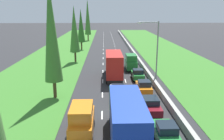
% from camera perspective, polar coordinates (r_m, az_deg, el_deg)
% --- Properties ---
extents(ground_plane, '(300.00, 300.00, 0.00)m').
position_cam_1_polar(ground_plane, '(62.19, -0.52, 4.55)').
color(ground_plane, '#28282B').
rests_on(ground_plane, ground).
extents(grass_verge_left, '(14.00, 140.00, 0.04)m').
position_cam_1_polar(grass_verge_left, '(63.17, -12.10, 4.41)').
color(grass_verge_left, '#387528').
rests_on(grass_verge_left, ground).
extents(grass_verge_right, '(14.00, 140.00, 0.04)m').
position_cam_1_polar(grass_verge_right, '(64.14, 12.45, 4.53)').
color(grass_verge_right, '#387528').
rests_on(grass_verge_right, ground).
extents(median_barrier, '(0.44, 120.00, 0.85)m').
position_cam_1_polar(median_barrier, '(62.51, 4.73, 4.95)').
color(median_barrier, '#9E9B93').
rests_on(median_barrier, ground).
extents(lane_markings, '(3.64, 116.00, 0.01)m').
position_cam_1_polar(lane_markings, '(62.19, -0.52, 4.56)').
color(lane_markings, white).
rests_on(lane_markings, ground).
extents(green_hatchback_right_lane, '(1.74, 3.90, 1.72)m').
position_cam_1_polar(green_hatchback_right_lane, '(20.18, 12.95, -14.64)').
color(green_hatchback_right_lane, '#237A33').
rests_on(green_hatchback_right_lane, ground).
extents(blue_box_truck_centre_lane, '(2.46, 9.40, 4.18)m').
position_cam_1_polar(blue_box_truck_centre_lane, '(18.73, 3.41, -12.02)').
color(blue_box_truck_centre_lane, black).
rests_on(blue_box_truck_centre_lane, ground).
extents(silver_sedan_centre_lane, '(1.82, 4.50, 1.64)m').
position_cam_1_polar(silver_sedan_centre_lane, '(28.83, 1.47, -5.32)').
color(silver_sedan_centre_lane, silver).
rests_on(silver_sedan_centre_lane, ground).
extents(orange_van_left_lane, '(1.96, 4.90, 2.82)m').
position_cam_1_polar(orange_van_left_lane, '(20.48, -7.32, -12.15)').
color(orange_van_left_lane, orange).
rests_on(orange_van_left_lane, ground).
extents(maroon_sedan_right_lane, '(1.82, 4.50, 1.64)m').
position_cam_1_polar(maroon_sedan_right_lane, '(25.35, 9.28, -8.33)').
color(maroon_sedan_right_lane, maroon).
rests_on(maroon_sedan_right_lane, ground).
extents(orange_hatchback_right_lane, '(1.74, 3.90, 1.72)m').
position_cam_1_polar(orange_hatchback_right_lane, '(30.86, 7.76, -4.07)').
color(orange_hatchback_right_lane, orange).
rests_on(orange_hatchback_right_lane, ground).
extents(green_hatchback_right_lane_fifth, '(1.74, 3.90, 1.72)m').
position_cam_1_polar(green_hatchback_right_lane_fifth, '(36.70, 6.26, -1.05)').
color(green_hatchback_right_lane_fifth, '#237A33').
rests_on(green_hatchback_right_lane_fifth, ground).
extents(green_van_right_lane, '(1.96, 4.90, 2.82)m').
position_cam_1_polar(green_van_right_lane, '(42.73, 4.62, 1.95)').
color(green_van_right_lane, '#237A33').
rests_on(green_van_right_lane, ground).
extents(red_box_truck_centre_lane, '(2.46, 9.40, 4.18)m').
position_cam_1_polar(red_box_truck_centre_lane, '(37.04, 0.42, 1.32)').
color(red_box_truck_centre_lane, black).
rests_on(red_box_truck_centre_lane, ground).
extents(silver_sedan_centre_lane_fifth, '(1.82, 4.50, 1.64)m').
position_cam_1_polar(silver_sedan_centre_lane_fifth, '(46.48, 0.21, 2.26)').
color(silver_sedan_centre_lane_fifth, silver).
rests_on(silver_sedan_centre_lane_fifth, ground).
extents(poplar_tree_second, '(2.16, 2.16, 14.34)m').
position_cam_1_polar(poplar_tree_second, '(28.29, -14.61, 9.25)').
color(poplar_tree_second, '#4C3823').
rests_on(poplar_tree_second, ground).
extents(poplar_tree_third, '(2.09, 2.09, 11.56)m').
position_cam_1_polar(poplar_tree_third, '(48.76, -9.17, 9.79)').
color(poplar_tree_third, '#4C3823').
rests_on(poplar_tree_third, ground).
extents(poplar_tree_fourth, '(2.08, 2.08, 11.02)m').
position_cam_1_polar(poplar_tree_fourth, '(64.76, -7.57, 10.66)').
color(poplar_tree_fourth, '#4C3823').
rests_on(poplar_tree_fourth, ground).
extents(poplar_tree_fifth, '(2.17, 2.17, 14.69)m').
position_cam_1_polar(poplar_tree_fifth, '(84.91, -5.96, 12.77)').
color(poplar_tree_fifth, '#4C3823').
rests_on(poplar_tree_fifth, ground).
extents(street_light_mast, '(3.20, 0.28, 9.00)m').
position_cam_1_polar(street_light_mast, '(35.50, 10.45, 5.53)').
color(street_light_mast, gray).
rests_on(street_light_mast, ground).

